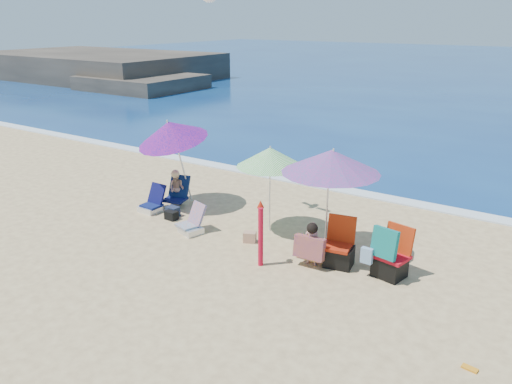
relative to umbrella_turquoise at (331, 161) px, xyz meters
The scene contains 17 objects.
ground 2.64m from the umbrella_turquoise, 134.90° to the right, with size 120.00×120.00×0.00m.
foam 4.47m from the umbrella_turquoise, 108.15° to the left, with size 120.00×0.50×0.04m.
headland 34.03m from the umbrella_turquoise, 147.09° to the left, with size 20.50×11.50×2.60m.
umbrella_turquoise is the anchor object (origin of this frame).
umbrella_striped 1.64m from the umbrella_turquoise, 168.00° to the left, with size 1.62×1.62×1.96m.
umbrella_blue 4.43m from the umbrella_turquoise, behind, with size 2.10×2.15×2.37m.
furled_umbrella 1.90m from the umbrella_turquoise, 125.74° to the right, with size 0.18×0.20×1.31m.
chair_navy 4.99m from the umbrella_turquoise, behind, with size 0.52×0.61×0.66m.
chair_rainbow 3.54m from the umbrella_turquoise, 166.76° to the right, with size 0.65×0.67×0.64m.
camp_chair_left 1.74m from the umbrella_turquoise, 39.25° to the right, with size 0.66×0.66×0.95m.
camp_chair_right 2.11m from the umbrella_turquoise, 10.86° to the right, with size 0.82×0.69×1.01m.
person_center 1.64m from the umbrella_turquoise, 92.63° to the right, with size 0.62×0.54×0.89m.
person_left 4.72m from the umbrella_turquoise, behind, with size 0.64×0.73×0.96m.
bag_navy_a 4.41m from the umbrella_turquoise, behind, with size 0.32×0.23×0.24m.
bag_black_a 4.32m from the umbrella_turquoise, behind, with size 0.29×0.22×0.21m.
bag_tan 2.47m from the umbrella_turquoise, 165.55° to the right, with size 0.32×0.28×0.23m.
orange_item 4.37m from the umbrella_turquoise, 34.12° to the right, with size 0.23×0.13×0.03m.
Camera 1 is at (5.27, -7.39, 4.58)m, focal length 35.78 mm.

